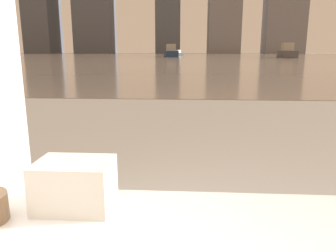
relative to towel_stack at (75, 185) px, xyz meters
name	(u,v)px	position (x,y,z in m)	size (l,w,h in m)	color
towel_stack	(75,185)	(0.00, 0.00, 0.00)	(0.25, 0.18, 0.16)	silver
harbor_water	(189,56)	(0.26, 61.14, -0.62)	(180.00, 110.00, 0.01)	gray
harbor_boat_0	(287,53)	(14.40, 48.23, 0.14)	(2.45, 5.82, 2.12)	#4C4C51
harbor_boat_1	(178,54)	(-2.03, 69.05, -0.20)	(2.49, 3.20, 1.16)	#2D2D33
harbor_boat_2	(171,52)	(-2.61, 52.91, 0.11)	(2.68, 5.68, 2.05)	navy
skyline_tower_2	(168,0)	(-7.12, 117.14, 17.08)	(8.10, 10.57, 35.40)	#4C515B
skyline_tower_3	(224,17)	(11.94, 117.14, 11.41)	(10.61, 12.65, 24.06)	slate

